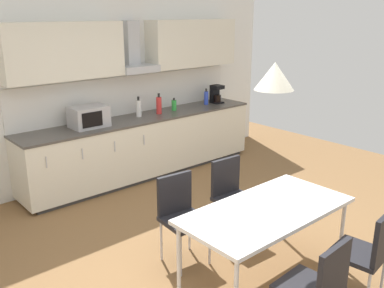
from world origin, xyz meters
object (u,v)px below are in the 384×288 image
(coffee_maker, at_px, (216,94))
(chair_near_left, at_px, (319,283))
(chair_near_right, at_px, (369,248))
(microwave, at_px, (89,117))
(bottle_red, at_px, (159,105))
(bottle_blue, at_px, (206,98))
(chair_far_right, at_px, (231,191))
(pendant_lamp, at_px, (275,76))
(chair_far_left, at_px, (180,210))
(bottle_green, at_px, (174,105))
(bottle_white, at_px, (139,108))
(dining_table, at_px, (267,213))

(coffee_maker, xyz_separation_m, chair_near_left, (-2.59, -3.74, -0.51))
(chair_near_right, bearing_deg, chair_near_left, -179.96)
(microwave, bearing_deg, bottle_red, 0.10)
(bottle_blue, distance_m, chair_near_left, 4.47)
(chair_far_right, relative_size, pendant_lamp, 2.72)
(microwave, xyz_separation_m, chair_far_left, (-0.21, -2.16, -0.50))
(bottle_green, relative_size, chair_near_left, 0.22)
(bottle_white, height_order, bottle_green, bottle_white)
(microwave, height_order, bottle_red, bottle_red)
(bottle_red, relative_size, bottle_blue, 1.18)
(bottle_blue, bearing_deg, pendant_lamp, -124.28)
(coffee_maker, relative_size, chair_near_right, 0.34)
(bottle_green, xyz_separation_m, chair_far_left, (-1.70, -2.21, -0.44))
(coffee_maker, relative_size, dining_table, 0.19)
(chair_far_right, bearing_deg, bottle_green, 65.93)
(microwave, relative_size, bottle_red, 1.55)
(coffee_maker, xyz_separation_m, bottle_blue, (-0.21, 0.01, -0.04))
(microwave, bearing_deg, pendant_lamp, -87.30)
(bottle_white, relative_size, pendant_lamp, 0.92)
(chair_far_left, bearing_deg, bottle_red, 57.58)
(bottle_red, bearing_deg, chair_near_left, -110.38)
(bottle_red, bearing_deg, bottle_blue, 2.17)
(bottle_green, relative_size, bottle_blue, 0.73)
(dining_table, distance_m, pendant_lamp, 1.20)
(chair_far_right, xyz_separation_m, pendant_lamp, (-0.36, -0.77, 1.34))
(bottle_white, relative_size, chair_near_right, 0.34)
(microwave, bearing_deg, bottle_white, 3.91)
(bottle_red, bearing_deg, chair_far_right, -107.04)
(microwave, xyz_separation_m, bottle_green, (1.49, 0.04, -0.06))
(pendant_lamp, bearing_deg, microwave, 92.70)
(chair_near_right, bearing_deg, bottle_white, 84.99)
(bottle_green, xyz_separation_m, chair_near_right, (-0.98, -3.75, -0.44))
(bottle_blue, bearing_deg, coffee_maker, -3.62)
(dining_table, relative_size, chair_far_left, 1.82)
(coffee_maker, distance_m, dining_table, 3.73)
(microwave, bearing_deg, coffee_maker, 0.63)
(bottle_red, relative_size, bottle_white, 1.05)
(bottle_blue, distance_m, chair_near_right, 4.13)
(bottle_green, height_order, chair_near_right, bottle_green)
(pendant_lamp, bearing_deg, dining_table, 75.96)
(bottle_red, relative_size, chair_far_right, 0.36)
(bottle_white, xyz_separation_m, chair_far_left, (-1.05, -2.22, -0.49))
(chair_near_left, relative_size, chair_near_right, 1.00)
(dining_table, xyz_separation_m, chair_far_right, (0.36, 0.77, -0.14))
(chair_near_right, distance_m, pendant_lamp, 1.59)
(bottle_blue, distance_m, chair_far_right, 2.80)
(dining_table, relative_size, chair_far_right, 1.82)
(microwave, xyz_separation_m, chair_near_right, (0.51, -3.71, -0.50))
(bottle_blue, height_order, chair_far_right, bottle_blue)
(microwave, xyz_separation_m, bottle_blue, (2.17, 0.04, -0.03))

